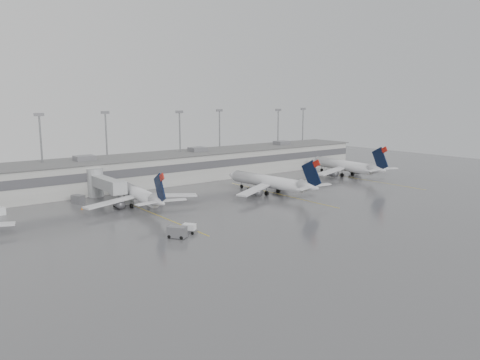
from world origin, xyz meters
TOP-DOWN VIEW (x-y plane):
  - ground at (0.00, 0.00)m, footprint 260.00×260.00m
  - terminal at (-0.01, 57.98)m, footprint 152.00×17.00m
  - light_masts at (0.00, 63.75)m, footprint 142.40×8.00m
  - jet_bridge_right at (-20.50, 45.72)m, footprint 4.00×17.20m
  - stand_markings at (-0.00, 24.00)m, footprint 105.25×40.00m
  - jet_mid_left at (-17.00, 32.85)m, footprint 26.26×29.54m
  - jet_mid_right at (16.00, 25.32)m, footprint 28.22×31.75m
  - jet_far_right at (53.47, 31.90)m, footprint 29.36×33.06m
  - baggage_tug at (-19.25, 7.95)m, footprint 2.87×3.11m
  - baggage_cart at (-22.45, 6.75)m, footprint 3.36×3.67m
  - gse_uld_b at (-17.94, 36.89)m, footprint 2.71×2.00m
  - gse_uld_c at (24.83, 38.91)m, footprint 3.04×2.61m
  - gse_loader at (-26.51, 45.35)m, footprint 2.73×3.42m
  - cone_b at (-28.14, 38.26)m, footprint 0.41×0.41m
  - cone_c at (21.75, 34.30)m, footprint 0.42×0.42m
  - cone_d at (54.90, 38.12)m, footprint 0.39×0.39m

SIDE VIEW (x-z plane):
  - ground at x=0.00m, z-range 0.00..0.00m
  - stand_markings at x=0.00m, z-range 0.00..0.01m
  - cone_d at x=54.90m, z-range 0.00..0.62m
  - cone_b at x=-28.14m, z-range 0.00..0.65m
  - cone_c at x=21.75m, z-range 0.00..0.66m
  - baggage_tug at x=-19.25m, z-range -0.19..1.52m
  - gse_uld_b at x=-17.94m, z-range 0.00..1.78m
  - gse_uld_c at x=24.83m, z-range 0.00..1.82m
  - gse_loader at x=-26.51m, z-range 0.00..1.86m
  - baggage_cart at x=-22.45m, z-range 0.04..2.10m
  - jet_mid_left at x=-17.00m, z-range -1.81..7.75m
  - jet_mid_right at x=16.00m, z-range -1.94..8.33m
  - jet_far_right at x=53.47m, z-range -2.03..8.68m
  - jet_bridge_right at x=-20.50m, z-range 0.37..7.37m
  - terminal at x=-0.01m, z-range -0.55..8.90m
  - light_masts at x=0.00m, z-range 1.73..22.33m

